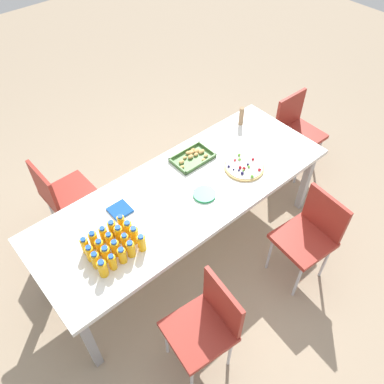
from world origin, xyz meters
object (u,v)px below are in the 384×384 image
at_px(juice_bottle_19, 121,223).
at_px(juice_bottle_3, 131,249).
at_px(juice_bottle_5, 96,260).
at_px(juice_bottle_18, 112,228).
at_px(chair_far_left, 62,194).
at_px(juice_bottle_4, 142,243).
at_px(juice_bottle_0, 103,268).
at_px(fruit_pizza, 244,167).
at_px(juice_bottle_14, 128,229).
at_px(juice_bottle_8, 125,242).
at_px(chair_near_left, 207,323).
at_px(juice_bottle_15, 85,246).
at_px(juice_bottle_17, 104,234).
at_px(napkin_stack, 120,210).
at_px(juice_bottle_16, 94,240).
at_px(chair_near_right, 311,232).
at_px(juice_bottle_9, 134,235).
at_px(plate_stack, 204,194).
at_px(juice_bottle_12, 110,240).
at_px(juice_bottle_13, 119,234).
at_px(juice_bottle_10, 90,253).
at_px(snack_tray, 193,157).
at_px(chair_end, 296,128).
at_px(juice_bottle_1, 112,262).
at_px(party_table, 185,195).
at_px(cardboard_tube, 241,116).

bearing_deg(juice_bottle_19, juice_bottle_3, -108.70).
height_order(juice_bottle_5, juice_bottle_18, juice_bottle_18).
xyz_separation_m(chair_far_left, juice_bottle_4, (0.11, -1.06, 0.30)).
height_order(juice_bottle_0, fruit_pizza, juice_bottle_0).
bearing_deg(chair_far_left, juice_bottle_14, 5.98).
xyz_separation_m(juice_bottle_8, fruit_pizza, (1.18, 0.02, -0.06)).
bearing_deg(juice_bottle_4, chair_near_left, -84.83).
bearing_deg(juice_bottle_4, juice_bottle_15, 142.68).
height_order(juice_bottle_0, juice_bottle_17, juice_bottle_0).
relative_size(juice_bottle_0, napkin_stack, 0.97).
bearing_deg(juice_bottle_16, fruit_pizza, -5.57).
relative_size(chair_near_right, juice_bottle_19, 5.69).
relative_size(juice_bottle_9, juice_bottle_15, 1.04).
bearing_deg(juice_bottle_18, plate_stack, -10.97).
height_order(juice_bottle_12, juice_bottle_16, juice_bottle_16).
height_order(juice_bottle_17, fruit_pizza, juice_bottle_17).
bearing_deg(juice_bottle_16, juice_bottle_18, 0.96).
height_order(juice_bottle_0, juice_bottle_13, juice_bottle_13).
xyz_separation_m(juice_bottle_10, snack_tray, (1.16, 0.31, -0.05)).
height_order(juice_bottle_10, juice_bottle_15, juice_bottle_15).
xyz_separation_m(juice_bottle_9, juice_bottle_13, (-0.08, 0.07, 0.00)).
bearing_deg(juice_bottle_13, juice_bottle_3, -93.29).
xyz_separation_m(juice_bottle_8, juice_bottle_19, (0.07, 0.15, -0.00)).
relative_size(snack_tray, napkin_stack, 2.28).
distance_m(chair_end, juice_bottle_10, 2.45).
xyz_separation_m(juice_bottle_5, juice_bottle_15, (0.01, 0.14, 0.00)).
height_order(chair_near_left, chair_far_left, same).
height_order(juice_bottle_1, juice_bottle_5, juice_bottle_5).
bearing_deg(party_table, juice_bottle_16, -179.98).
height_order(chair_near_right, cardboard_tube, cardboard_tube).
xyz_separation_m(juice_bottle_5, juice_bottle_19, (0.30, 0.15, 0.00)).
bearing_deg(cardboard_tube, juice_bottle_18, -169.23).
height_order(juice_bottle_1, juice_bottle_14, juice_bottle_1).
xyz_separation_m(juice_bottle_0, fruit_pizza, (1.40, 0.10, -0.05)).
bearing_deg(juice_bottle_12, party_table, 5.54).
distance_m(chair_far_left, juice_bottle_14, 0.95).
height_order(chair_near_right, juice_bottle_16, juice_bottle_16).
height_order(party_table, juice_bottle_0, juice_bottle_0).
xyz_separation_m(chair_near_left, chair_near_right, (1.11, 0.01, 0.00)).
relative_size(juice_bottle_12, cardboard_tube, 0.77).
height_order(juice_bottle_14, juice_bottle_16, juice_bottle_16).
bearing_deg(chair_near_right, juice_bottle_0, 73.78).
xyz_separation_m(juice_bottle_0, juice_bottle_8, (0.23, 0.08, 0.00)).
distance_m(juice_bottle_1, juice_bottle_4, 0.23).
xyz_separation_m(juice_bottle_14, juice_bottle_16, (-0.23, 0.07, 0.01)).
relative_size(juice_bottle_19, cardboard_tube, 0.83).
bearing_deg(juice_bottle_3, juice_bottle_4, -5.38).
distance_m(chair_far_left, fruit_pizza, 1.56).
distance_m(chair_far_left, juice_bottle_5, 1.04).
bearing_deg(cardboard_tube, juice_bottle_8, -163.90).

